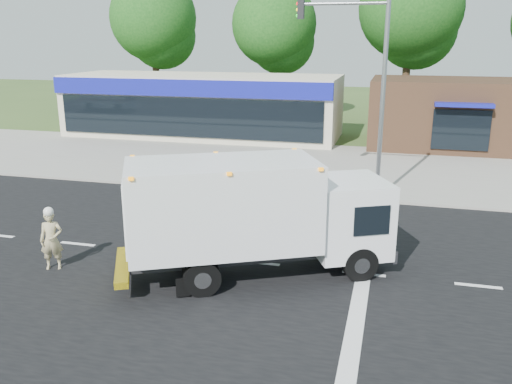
# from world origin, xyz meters

# --- Properties ---
(ground) EXTENTS (120.00, 120.00, 0.00)m
(ground) POSITION_xyz_m (0.00, 0.00, 0.00)
(ground) COLOR #385123
(ground) RESTS_ON ground
(road_asphalt) EXTENTS (60.00, 14.00, 0.02)m
(road_asphalt) POSITION_xyz_m (0.00, 0.00, 0.00)
(road_asphalt) COLOR black
(road_asphalt) RESTS_ON ground
(sidewalk) EXTENTS (60.00, 2.40, 0.12)m
(sidewalk) POSITION_xyz_m (0.00, 8.20, 0.06)
(sidewalk) COLOR gray
(sidewalk) RESTS_ON ground
(parking_apron) EXTENTS (60.00, 9.00, 0.02)m
(parking_apron) POSITION_xyz_m (0.00, 14.00, 0.01)
(parking_apron) COLOR gray
(parking_apron) RESTS_ON ground
(lane_markings) EXTENTS (55.20, 7.00, 0.01)m
(lane_markings) POSITION_xyz_m (1.35, -1.35, 0.02)
(lane_markings) COLOR silver
(lane_markings) RESTS_ON road_asphalt
(ems_box_truck) EXTENTS (7.63, 5.31, 3.28)m
(ems_box_truck) POSITION_xyz_m (-0.00, -0.79, 1.89)
(ems_box_truck) COLOR black
(ems_box_truck) RESTS_ON ground
(emergency_worker) EXTENTS (0.75, 0.63, 1.84)m
(emergency_worker) POSITION_xyz_m (-5.60, -1.83, 0.91)
(emergency_worker) COLOR tan
(emergency_worker) RESTS_ON ground
(retail_strip_mall) EXTENTS (18.00, 6.20, 4.00)m
(retail_strip_mall) POSITION_xyz_m (-9.00, 19.93, 2.01)
(retail_strip_mall) COLOR beige
(retail_strip_mall) RESTS_ON ground
(brown_storefront) EXTENTS (10.00, 6.70, 4.00)m
(brown_storefront) POSITION_xyz_m (7.00, 19.98, 2.00)
(brown_storefront) COLOR #382316
(brown_storefront) RESTS_ON ground
(traffic_signal_pole) EXTENTS (3.51, 0.25, 8.00)m
(traffic_signal_pole) POSITION_xyz_m (2.35, 7.60, 4.92)
(traffic_signal_pole) COLOR gray
(traffic_signal_pole) RESTS_ON ground
(background_trees) EXTENTS (36.77, 7.39, 12.10)m
(background_trees) POSITION_xyz_m (-0.85, 28.16, 7.38)
(background_trees) COLOR #332114
(background_trees) RESTS_ON ground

